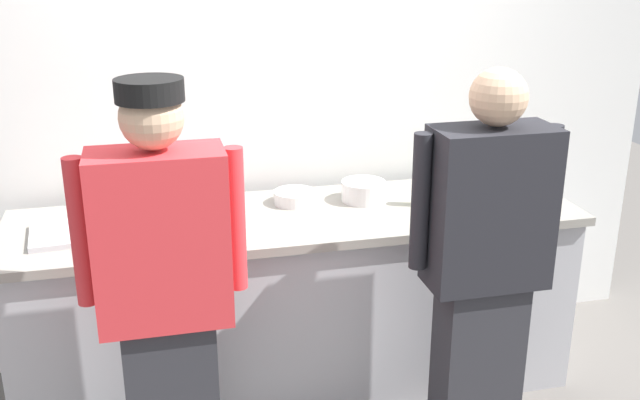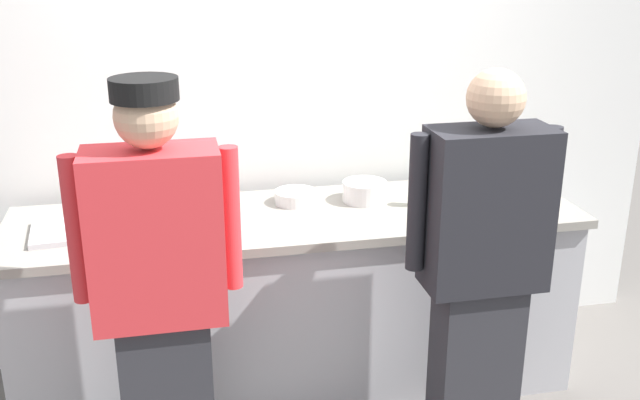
{
  "view_description": "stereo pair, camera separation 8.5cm",
  "coord_description": "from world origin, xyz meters",
  "px_view_note": "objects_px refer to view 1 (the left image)",
  "views": [
    {
      "loc": [
        -0.64,
        -2.71,
        2.09
      ],
      "look_at": [
        0.1,
        0.34,
        0.98
      ],
      "focal_mm": 41.49,
      "sensor_mm": 36.0,
      "label": 1
    },
    {
      "loc": [
        -0.56,
        -2.73,
        2.09
      ],
      "look_at": [
        0.1,
        0.34,
        0.98
      ],
      "focal_mm": 41.49,
      "sensor_mm": 36.0,
      "label": 2
    }
  ],
  "objects_px": {
    "chef_near_left": "(165,295)",
    "mixing_bowl_steel": "(477,194)",
    "sheet_tray": "(84,231)",
    "plate_stack_rear": "(295,197)",
    "squeeze_bottle_primary": "(420,188)",
    "ramekin_red_sauce": "(204,225)",
    "deli_cup": "(173,227)",
    "plate_stack_front": "(363,191)",
    "ramekin_green_sauce": "(175,207)",
    "chef_center": "(485,265)"
  },
  "relations": [
    {
      "from": "mixing_bowl_steel",
      "to": "sheet_tray",
      "type": "xyz_separation_m",
      "value": [
        -1.79,
        0.05,
        -0.04
      ]
    },
    {
      "from": "chef_near_left",
      "to": "mixing_bowl_steel",
      "type": "relative_size",
      "value": 4.53
    },
    {
      "from": "plate_stack_rear",
      "to": "squeeze_bottle_primary",
      "type": "xyz_separation_m",
      "value": [
        0.57,
        -0.16,
        0.05
      ]
    },
    {
      "from": "mixing_bowl_steel",
      "to": "ramekin_red_sauce",
      "type": "relative_size",
      "value": 4.16
    },
    {
      "from": "ramekin_red_sauce",
      "to": "deli_cup",
      "type": "relative_size",
      "value": 0.95
    },
    {
      "from": "chef_center",
      "to": "deli_cup",
      "type": "distance_m",
      "value": 1.29
    },
    {
      "from": "plate_stack_rear",
      "to": "ramekin_green_sauce",
      "type": "relative_size",
      "value": 2.21
    },
    {
      "from": "plate_stack_rear",
      "to": "chef_center",
      "type": "bearing_deg",
      "value": -53.75
    },
    {
      "from": "plate_stack_front",
      "to": "plate_stack_rear",
      "type": "bearing_deg",
      "value": 173.23
    },
    {
      "from": "sheet_tray",
      "to": "ramekin_green_sauce",
      "type": "height_order",
      "value": "ramekin_green_sauce"
    },
    {
      "from": "chef_center",
      "to": "plate_stack_rear",
      "type": "height_order",
      "value": "chef_center"
    },
    {
      "from": "plate_stack_rear",
      "to": "squeeze_bottle_primary",
      "type": "bearing_deg",
      "value": -16.2
    },
    {
      "from": "chef_center",
      "to": "plate_stack_rear",
      "type": "xyz_separation_m",
      "value": [
        -0.6,
        0.81,
        0.06
      ]
    },
    {
      "from": "sheet_tray",
      "to": "ramekin_red_sauce",
      "type": "height_order",
      "value": "ramekin_red_sauce"
    },
    {
      "from": "plate_stack_rear",
      "to": "ramekin_red_sauce",
      "type": "bearing_deg",
      "value": -151.17
    },
    {
      "from": "ramekin_green_sauce",
      "to": "deli_cup",
      "type": "xyz_separation_m",
      "value": [
        -0.02,
        -0.31,
        0.02
      ]
    },
    {
      "from": "squeeze_bottle_primary",
      "to": "plate_stack_rear",
      "type": "bearing_deg",
      "value": 163.8
    },
    {
      "from": "mixing_bowl_steel",
      "to": "deli_cup",
      "type": "xyz_separation_m",
      "value": [
        -1.42,
        -0.07,
        -0.01
      ]
    },
    {
      "from": "chef_center",
      "to": "plate_stack_front",
      "type": "height_order",
      "value": "chef_center"
    },
    {
      "from": "chef_near_left",
      "to": "ramekin_red_sauce",
      "type": "height_order",
      "value": "chef_near_left"
    },
    {
      "from": "plate_stack_rear",
      "to": "mixing_bowl_steel",
      "type": "distance_m",
      "value": 0.86
    },
    {
      "from": "chef_center",
      "to": "ramekin_green_sauce",
      "type": "relative_size",
      "value": 18.26
    },
    {
      "from": "ramekin_red_sauce",
      "to": "chef_center",
      "type": "bearing_deg",
      "value": -28.43
    },
    {
      "from": "mixing_bowl_steel",
      "to": "ramekin_green_sauce",
      "type": "distance_m",
      "value": 1.42
    },
    {
      "from": "plate_stack_front",
      "to": "squeeze_bottle_primary",
      "type": "height_order",
      "value": "squeeze_bottle_primary"
    },
    {
      "from": "mixing_bowl_steel",
      "to": "sheet_tray",
      "type": "height_order",
      "value": "mixing_bowl_steel"
    },
    {
      "from": "chef_center",
      "to": "ramekin_red_sauce",
      "type": "bearing_deg",
      "value": 151.57
    },
    {
      "from": "plate_stack_rear",
      "to": "ramekin_green_sauce",
      "type": "height_order",
      "value": "plate_stack_rear"
    },
    {
      "from": "plate_stack_rear",
      "to": "deli_cup",
      "type": "height_order",
      "value": "deli_cup"
    },
    {
      "from": "plate_stack_front",
      "to": "deli_cup",
      "type": "height_order",
      "value": "plate_stack_front"
    },
    {
      "from": "sheet_tray",
      "to": "deli_cup",
      "type": "relative_size",
      "value": 4.74
    },
    {
      "from": "plate_stack_front",
      "to": "ramekin_green_sauce",
      "type": "relative_size",
      "value": 2.33
    },
    {
      "from": "squeeze_bottle_primary",
      "to": "ramekin_green_sauce",
      "type": "bearing_deg",
      "value": 170.54
    },
    {
      "from": "ramekin_red_sauce",
      "to": "deli_cup",
      "type": "distance_m",
      "value": 0.14
    },
    {
      "from": "chef_center",
      "to": "ramekin_green_sauce",
      "type": "height_order",
      "value": "chef_center"
    },
    {
      "from": "squeeze_bottle_primary",
      "to": "mixing_bowl_steel",
      "type": "bearing_deg",
      "value": -11.3
    },
    {
      "from": "plate_stack_front",
      "to": "sheet_tray",
      "type": "xyz_separation_m",
      "value": [
        -1.28,
        -0.13,
        -0.04
      ]
    },
    {
      "from": "ramekin_green_sauce",
      "to": "ramekin_red_sauce",
      "type": "relative_size",
      "value": 1.03
    },
    {
      "from": "chef_near_left",
      "to": "plate_stack_front",
      "type": "relative_size",
      "value": 7.89
    },
    {
      "from": "chef_near_left",
      "to": "sheet_tray",
      "type": "relative_size",
      "value": 3.79
    },
    {
      "from": "chef_center",
      "to": "sheet_tray",
      "type": "xyz_separation_m",
      "value": [
        -1.55,
        0.64,
        0.04
      ]
    },
    {
      "from": "mixing_bowl_steel",
      "to": "ramekin_red_sauce",
      "type": "bearing_deg",
      "value": -178.71
    },
    {
      "from": "chef_near_left",
      "to": "sheet_tray",
      "type": "distance_m",
      "value": 0.71
    },
    {
      "from": "squeeze_bottle_primary",
      "to": "plate_stack_front",
      "type": "bearing_deg",
      "value": 152.16
    },
    {
      "from": "plate_stack_front",
      "to": "deli_cup",
      "type": "distance_m",
      "value": 0.95
    },
    {
      "from": "plate_stack_front",
      "to": "mixing_bowl_steel",
      "type": "xyz_separation_m",
      "value": [
        0.51,
        -0.18,
        0.0
      ]
    },
    {
      "from": "sheet_tray",
      "to": "ramekin_green_sauce",
      "type": "xyz_separation_m",
      "value": [
        0.39,
        0.2,
        0.01
      ]
    },
    {
      "from": "mixing_bowl_steel",
      "to": "ramekin_green_sauce",
      "type": "height_order",
      "value": "mixing_bowl_steel"
    },
    {
      "from": "squeeze_bottle_primary",
      "to": "ramekin_red_sauce",
      "type": "distance_m",
      "value": 1.02
    },
    {
      "from": "chef_near_left",
      "to": "mixing_bowl_steel",
      "type": "height_order",
      "value": "chef_near_left"
    }
  ]
}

